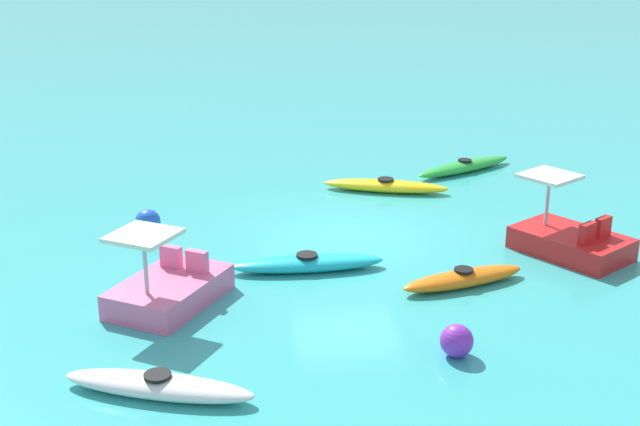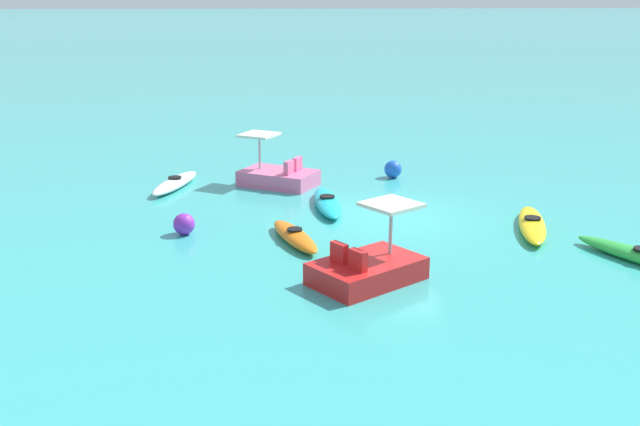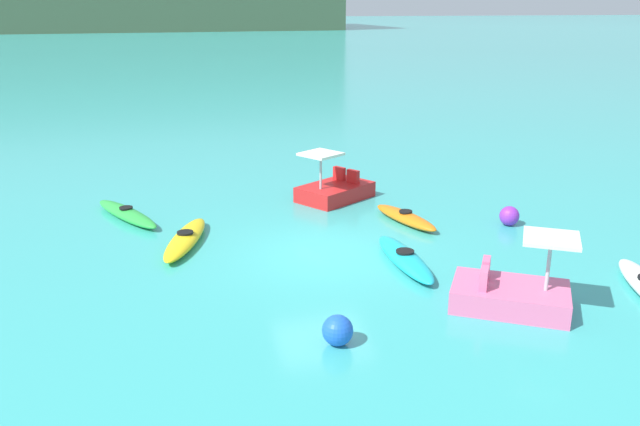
# 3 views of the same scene
# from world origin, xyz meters

# --- Properties ---
(ground_plane) EXTENTS (600.00, 600.00, 0.00)m
(ground_plane) POSITION_xyz_m (0.00, 0.00, 0.00)
(ground_plane) COLOR #38ADA8
(kayak_cyan) EXTENTS (0.81, 3.27, 0.37)m
(kayak_cyan) POSITION_xyz_m (1.85, -1.08, 0.16)
(kayak_cyan) COLOR #19B7C6
(kayak_cyan) RESTS_ON ground_plane
(kayak_green) EXTENTS (2.27, 3.37, 0.37)m
(kayak_green) POSITION_xyz_m (-5.10, 4.14, 0.16)
(kayak_green) COLOR green
(kayak_green) RESTS_ON ground_plane
(kayak_orange) EXTENTS (1.41, 2.80, 0.37)m
(kayak_orange) POSITION_xyz_m (2.96, 2.00, 0.16)
(kayak_orange) COLOR orange
(kayak_orange) RESTS_ON ground_plane
(kayak_yellow) EXTENTS (1.60, 3.45, 0.37)m
(kayak_yellow) POSITION_xyz_m (-3.43, 1.51, 0.16)
(kayak_yellow) COLOR yellow
(kayak_yellow) RESTS_ON ground_plane
(pedal_boat_red) EXTENTS (2.83, 2.60, 1.68)m
(pedal_boat_red) POSITION_xyz_m (1.48, 4.79, 0.34)
(pedal_boat_red) COLOR red
(pedal_boat_red) RESTS_ON ground_plane
(pedal_boat_pink) EXTENTS (2.83, 2.50, 1.68)m
(pedal_boat_pink) POSITION_xyz_m (3.24, -3.85, 0.34)
(pedal_boat_pink) COLOR pink
(pedal_boat_pink) RESTS_ON ground_plane
(buoy_purple) EXTENTS (0.57, 0.57, 0.57)m
(buoy_purple) POSITION_xyz_m (5.83, 1.13, 0.29)
(buoy_purple) COLOR purple
(buoy_purple) RESTS_ON ground_plane
(buoy_blue) EXTENTS (0.60, 0.60, 0.60)m
(buoy_blue) POSITION_xyz_m (-0.73, -4.61, 0.30)
(buoy_blue) COLOR blue
(buoy_blue) RESTS_ON ground_plane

